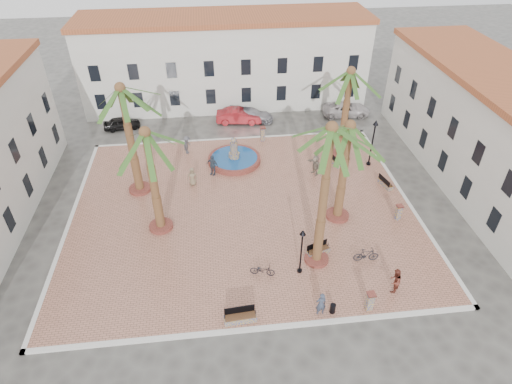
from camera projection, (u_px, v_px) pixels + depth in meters
ground at (243, 209)px, 33.19m from camera, size 120.00×120.00×0.00m
plaza at (243, 209)px, 33.15m from camera, size 26.00×22.00×0.15m
kerb_n at (233, 139)px, 41.92m from camera, size 26.30×0.30×0.16m
kerb_s at (261, 328)px, 24.36m from camera, size 26.30×0.30×0.16m
kerb_e at (404, 197)px, 34.34m from camera, size 0.30×22.30×0.16m
kerb_w at (70, 221)px, 31.94m from camera, size 0.30×22.30×0.16m
building_north at (226, 60)px, 46.32m from camera, size 30.40×7.40×9.50m
building_east at (490, 131)px, 33.95m from camera, size 7.40×26.40×9.00m
fountain at (234, 158)px, 38.28m from camera, size 4.70×4.70×2.43m
palm_nw at (123, 101)px, 30.31m from camera, size 5.80×5.80×9.24m
palm_sw at (147, 145)px, 27.15m from camera, size 5.60×5.60×8.25m
palm_s at (330, 143)px, 23.27m from camera, size 5.22×5.22×10.30m
palm_e at (348, 138)px, 28.25m from camera, size 5.64×5.64×8.06m
palm_ne at (350, 82)px, 35.07m from camera, size 5.77×5.77×8.41m
bench_s at (240, 318)px, 24.55m from camera, size 1.90×0.70×0.99m
bench_se at (318, 251)px, 28.96m from camera, size 1.72×1.02×0.87m
bench_e at (385, 183)px, 35.33m from camera, size 0.86×1.65×0.84m
bench_ne at (336, 162)px, 38.00m from camera, size 0.90×1.68×0.85m
lamppost_s at (302, 244)px, 26.35m from camera, size 0.39×0.39×3.58m
lamppost_e at (374, 135)px, 36.34m from camera, size 0.47×0.47×4.37m
bollard_se at (370, 301)px, 24.99m from camera, size 0.50×0.50×1.34m
bollard_n at (263, 134)px, 41.15m from camera, size 0.53×0.53×1.42m
bollard_e at (398, 212)px, 31.65m from camera, size 0.51×0.51×1.28m
litter_bin at (333, 308)px, 25.01m from camera, size 0.33×0.33×0.64m
cyclist_a at (321, 304)px, 24.62m from camera, size 0.66×0.46×1.71m
bicycle_a at (262, 270)px, 27.32m from camera, size 1.71×0.96×0.85m
cyclist_b at (395, 281)px, 25.99m from camera, size 1.08×1.08×1.76m
bicycle_b at (366, 255)px, 28.27m from camera, size 1.73×0.56×1.03m
pedestrian_fountain_a at (192, 177)px, 35.13m from camera, size 0.79×0.52×1.61m
pedestrian_fountain_b at (212, 165)px, 36.28m from camera, size 1.18×0.97×1.88m
pedestrian_north at (187, 145)px, 39.15m from camera, size 1.05×1.29×1.75m
pedestrian_east at (315, 165)px, 36.38m from camera, size 1.18×1.78×1.84m
car_black at (122, 123)px, 43.44m from camera, size 3.79×1.98×1.23m
car_red at (239, 116)px, 44.43m from camera, size 4.81×2.10×1.54m
car_silver at (251, 115)px, 44.79m from camera, size 5.00×2.90×1.36m
car_white at (346, 109)px, 45.83m from camera, size 5.27×2.79×1.41m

